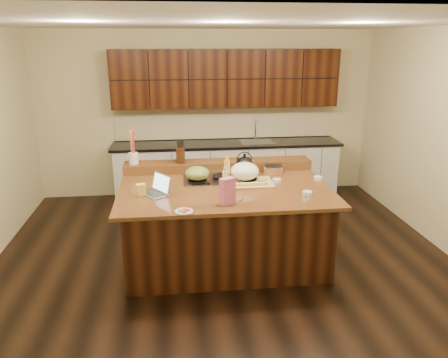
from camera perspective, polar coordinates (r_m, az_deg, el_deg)
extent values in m
cube|color=black|center=(5.38, 0.06, -10.42)|extent=(5.50, 5.00, 0.01)
cube|color=silver|center=(4.75, 0.08, 19.82)|extent=(5.50, 5.00, 0.01)
cube|color=#C8BB8C|center=(7.33, -2.29, 8.42)|extent=(5.50, 0.01, 2.70)
cube|color=#C8BB8C|center=(2.56, 6.85, -9.81)|extent=(5.50, 0.01, 2.70)
cube|color=black|center=(5.18, 0.07, -6.08)|extent=(2.22, 1.42, 0.88)
cube|color=black|center=(5.02, 0.07, -1.26)|extent=(2.40, 1.60, 0.04)
cube|color=black|center=(5.66, -0.78, 1.79)|extent=(2.40, 0.30, 0.12)
cube|color=gray|center=(5.29, -0.32, 0.04)|extent=(0.92, 0.52, 0.02)
cylinder|color=black|center=(5.38, -3.65, 0.57)|extent=(0.22, 0.22, 0.03)
cylinder|color=black|center=(5.45, 2.66, 0.79)|extent=(0.22, 0.22, 0.03)
cylinder|color=black|center=(5.14, -3.48, -0.27)|extent=(0.22, 0.22, 0.03)
cylinder|color=black|center=(5.20, 3.13, -0.03)|extent=(0.22, 0.22, 0.03)
cylinder|color=black|center=(5.28, -0.32, 0.27)|extent=(0.22, 0.22, 0.03)
cube|color=silver|center=(7.24, 0.38, 0.99)|extent=(3.60, 0.62, 0.90)
cube|color=black|center=(7.12, 0.39, 4.62)|extent=(3.70, 0.66, 0.04)
cube|color=gray|center=(7.19, 4.36, 4.83)|extent=(0.55, 0.42, 0.01)
cylinder|color=gray|center=(7.33, 4.12, 6.55)|extent=(0.02, 0.02, 0.36)
cube|color=black|center=(7.11, 0.25, 13.01)|extent=(3.60, 0.34, 0.90)
cube|color=#C8BB8C|center=(7.36, 0.09, 7.29)|extent=(3.60, 0.03, 0.50)
ellipsoid|color=black|center=(5.41, 2.68, 1.93)|extent=(0.26, 0.26, 0.19)
ellipsoid|color=olive|center=(5.11, -3.50, 0.75)|extent=(0.33, 0.33, 0.16)
cube|color=#B7B7BC|center=(4.82, -9.15, -1.96)|extent=(0.35, 0.37, 0.01)
cube|color=black|center=(4.81, -9.16, -1.86)|extent=(0.25, 0.29, 0.00)
cube|color=#B7B7BC|center=(4.84, -8.16, -0.47)|extent=(0.23, 0.29, 0.20)
cube|color=silver|center=(4.83, -8.22, -0.49)|extent=(0.20, 0.26, 0.17)
cylinder|color=yellow|center=(5.13, 0.40, 1.00)|extent=(0.09, 0.09, 0.27)
cylinder|color=silver|center=(4.77, 0.16, -0.44)|extent=(0.07, 0.07, 0.25)
cube|color=tan|center=(5.11, 3.09, -0.51)|extent=(0.60, 0.44, 0.03)
ellipsoid|color=white|center=(5.16, 2.72, 1.02)|extent=(0.34, 0.34, 0.21)
cube|color=#EDD872|center=(4.96, 2.15, -0.72)|extent=(0.13, 0.03, 0.03)
cube|color=#EDD872|center=(4.98, 3.60, -0.67)|extent=(0.13, 0.03, 0.03)
cube|color=#EDD872|center=(5.00, 5.04, -0.61)|extent=(0.13, 0.03, 0.03)
cylinder|color=gray|center=(5.11, 4.54, -0.32)|extent=(0.22, 0.09, 0.01)
cylinder|color=white|center=(4.82, 10.83, -1.85)|extent=(0.13, 0.13, 0.04)
cylinder|color=white|center=(5.37, 12.18, 0.10)|extent=(0.12, 0.12, 0.04)
cylinder|color=white|center=(5.20, 6.92, -0.22)|extent=(0.13, 0.13, 0.04)
cylinder|color=#996B3F|center=(5.51, 6.47, 1.09)|extent=(0.29, 0.29, 0.09)
cone|color=silver|center=(4.73, 10.58, -2.05)|extent=(0.10, 0.10, 0.07)
cube|color=#C35B85|center=(4.44, 0.43, -1.61)|extent=(0.17, 0.15, 0.28)
cylinder|color=white|center=(4.31, -5.25, -4.22)|extent=(0.18, 0.18, 0.01)
cube|color=#E3C150|center=(4.79, -10.79, -1.41)|extent=(0.11, 0.09, 0.13)
cylinder|color=white|center=(5.62, -11.72, 2.68)|extent=(0.15, 0.15, 0.14)
cube|color=black|center=(5.59, -5.70, 3.22)|extent=(0.11, 0.17, 0.20)
ellipsoid|color=red|center=(4.62, -0.53, -2.55)|extent=(0.02, 0.02, 0.02)
ellipsoid|color=#198C26|center=(4.62, 0.23, -2.55)|extent=(0.02, 0.02, 0.02)
ellipsoid|color=red|center=(4.46, -0.49, -3.33)|extent=(0.02, 0.02, 0.02)
ellipsoid|color=#198C26|center=(4.62, 2.53, -2.58)|extent=(0.02, 0.02, 0.02)
ellipsoid|color=red|center=(4.58, 2.17, -2.75)|extent=(0.02, 0.02, 0.02)
ellipsoid|color=#198C26|center=(4.52, 1.10, -3.02)|extent=(0.02, 0.02, 0.02)
ellipsoid|color=red|center=(4.64, -0.15, -2.47)|extent=(0.02, 0.02, 0.02)
ellipsoid|color=#198C26|center=(4.43, -0.53, -3.45)|extent=(0.02, 0.02, 0.02)
ellipsoid|color=red|center=(4.44, -0.96, -3.40)|extent=(0.02, 0.02, 0.02)
ellipsoid|color=#198C26|center=(4.61, 0.83, -2.59)|extent=(0.02, 0.02, 0.02)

